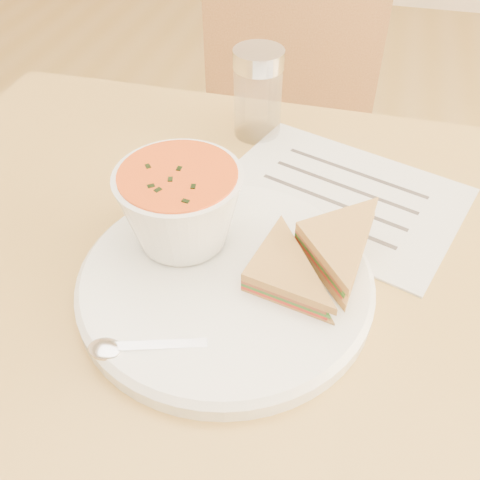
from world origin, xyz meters
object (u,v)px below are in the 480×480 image
(dining_table, at_px, (267,436))
(condiment_shaker, at_px, (258,94))
(chair_far, at_px, (299,175))
(soup_bowl, at_px, (181,210))
(plate, at_px, (226,281))

(dining_table, distance_m, condiment_shaker, 0.51)
(dining_table, bearing_deg, condiment_shaker, 108.15)
(chair_far, xyz_separation_m, soup_bowl, (-0.05, -0.58, 0.36))
(chair_far, bearing_deg, soup_bowl, 66.72)
(soup_bowl, height_order, condiment_shaker, condiment_shaker)
(chair_far, relative_size, plate, 3.00)
(plate, bearing_deg, condiment_shaker, 96.84)
(dining_table, xyz_separation_m, chair_far, (-0.06, 0.58, 0.07))
(plate, distance_m, soup_bowl, 0.09)
(dining_table, bearing_deg, soup_bowl, -179.48)
(plate, xyz_separation_m, condiment_shaker, (-0.04, 0.29, 0.05))
(soup_bowl, bearing_deg, plate, -33.70)
(soup_bowl, xyz_separation_m, condiment_shaker, (0.02, 0.26, 0.00))
(plate, relative_size, soup_bowl, 2.33)
(dining_table, relative_size, chair_far, 1.12)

